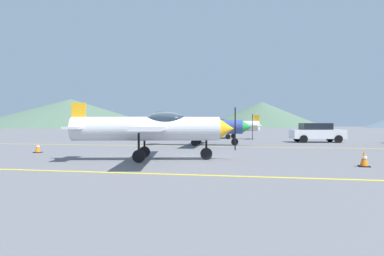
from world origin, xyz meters
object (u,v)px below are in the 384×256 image
airplane_near (152,128)px  airplane_far (227,126)px  airplane_mid (203,126)px  car_sedan (317,132)px  traffic_cone_front (38,147)px  traffic_cone_side (364,159)px  airplane_back (186,125)px

airplane_near → airplane_far: bearing=86.9°
airplane_mid → car_sedan: (8.83, 5.71, -0.54)m
traffic_cone_front → airplane_mid: bearing=46.6°
airplane_near → airplane_mid: 10.42m
airplane_mid → traffic_cone_front: airplane_mid is taller
car_sedan → traffic_cone_side: bearing=-93.7°
airplane_back → traffic_cone_side: size_ratio=13.90×
airplane_far → traffic_cone_side: size_ratio=13.91×
airplane_near → traffic_cone_side: size_ratio=13.88×
airplane_near → traffic_cone_front: airplane_near is taller
airplane_near → airplane_far: same height
airplane_mid → traffic_cone_front: (-7.68, -8.12, -1.10)m
car_sedan → airplane_back: bearing=133.1°
airplane_mid → traffic_cone_front: bearing=-133.4°
airplane_far → airplane_back: (-6.49, 10.13, 0.00)m
traffic_cone_front → airplane_far: bearing=66.6°
airplane_back → airplane_near: bearing=-80.5°
airplane_near → airplane_back: size_ratio=1.00×
airplane_near → airplane_back: same height
traffic_cone_side → airplane_near: bearing=174.8°
car_sedan → traffic_cone_front: size_ratio=7.70×
car_sedan → traffic_cone_front: (-16.51, -13.83, -0.56)m
car_sedan → traffic_cone_front: bearing=-140.1°
airplane_far → car_sedan: 9.82m
airplane_back → car_sedan: airplane_back is taller
airplane_mid → car_sedan: airplane_mid is taller
airplane_far → traffic_cone_front: (-8.37, -19.30, -1.10)m
car_sedan → traffic_cone_front: 21.54m
airplane_back → traffic_cone_side: airplane_back is taller
airplane_back → airplane_far: bearing=-57.3°
airplane_far → airplane_mid: bearing=-93.6°
airplane_far → traffic_cone_front: size_ratio=13.91×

